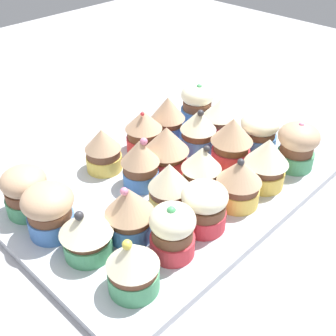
{
  "coord_description": "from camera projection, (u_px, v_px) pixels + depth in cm",
  "views": [
    {
      "loc": [
        36.18,
        35.09,
        39.76
      ],
      "look_at": [
        0.0,
        0.0,
        4.2
      ],
      "focal_mm": 46.2,
      "sensor_mm": 36.0,
      "label": 1
    }
  ],
  "objects": [
    {
      "name": "cupcake_12",
      "position": [
        201.0,
        168.0,
        0.61
      ],
      "size": [
        5.72,
        5.72,
        7.3
      ],
      "color": "#EFC651",
      "rests_on": "baking_tray"
    },
    {
      "name": "cupcake_20",
      "position": [
        172.0,
        230.0,
        0.5
      ],
      "size": [
        5.49,
        5.49,
        7.42
      ],
      "color": "#D1333D",
      "rests_on": "baking_tray"
    },
    {
      "name": "baking_tray",
      "position": [
        168.0,
        188.0,
        0.64
      ],
      "size": [
        45.6,
        32.19,
        1.2
      ],
      "color": "silver",
      "rests_on": "ground_plane"
    },
    {
      "name": "cupcake_9",
      "position": [
        49.0,
        209.0,
        0.53
      ],
      "size": [
        6.48,
        6.48,
        7.03
      ],
      "color": "#477AC6",
      "rests_on": "baking_tray"
    },
    {
      "name": "cupcake_3",
      "position": [
        103.0,
        150.0,
        0.65
      ],
      "size": [
        5.48,
        5.48,
        6.92
      ],
      "color": "#EFC651",
      "rests_on": "baking_tray"
    },
    {
      "name": "cupcake_4",
      "position": [
        25.0,
        190.0,
        0.57
      ],
      "size": [
        5.99,
        5.99,
        6.85
      ],
      "color": "#4C9E6B",
      "rests_on": "baking_tray"
    },
    {
      "name": "cupcake_6",
      "position": [
        198.0,
        130.0,
        0.69
      ],
      "size": [
        5.83,
        5.83,
        7.46
      ],
      "color": "#477AC6",
      "rests_on": "baking_tray"
    },
    {
      "name": "cupcake_1",
      "position": [
        168.0,
        116.0,
        0.72
      ],
      "size": [
        5.81,
        5.81,
        7.48
      ],
      "color": "#477AC6",
      "rests_on": "baking_tray"
    },
    {
      "name": "cupcake_16",
      "position": [
        297.0,
        145.0,
        0.65
      ],
      "size": [
        6.24,
        6.24,
        7.69
      ],
      "color": "#4C9E6B",
      "rests_on": "baking_tray"
    },
    {
      "name": "cupcake_21",
      "position": [
        133.0,
        266.0,
        0.46
      ],
      "size": [
        5.84,
        5.84,
        7.16
      ],
      "color": "#4C9E6B",
      "rests_on": "baking_tray"
    },
    {
      "name": "cupcake_11",
      "position": [
        232.0,
        141.0,
        0.65
      ],
      "size": [
        6.42,
        6.42,
        8.05
      ],
      "color": "#D1333D",
      "rests_on": "baking_tray"
    },
    {
      "name": "cupcake_8",
      "position": [
        140.0,
        162.0,
        0.61
      ],
      "size": [
        5.56,
        5.56,
        7.86
      ],
      "color": "#477AC6",
      "rests_on": "baking_tray"
    },
    {
      "name": "cupcake_18",
      "position": [
        239.0,
        182.0,
        0.58
      ],
      "size": [
        6.13,
        6.13,
        7.42
      ],
      "color": "#EFC651",
      "rests_on": "baking_tray"
    },
    {
      "name": "cupcake_2",
      "position": [
        144.0,
        131.0,
        0.69
      ],
      "size": [
        5.98,
        5.98,
        7.4
      ],
      "color": "#D1333D",
      "rests_on": "baking_tray"
    },
    {
      "name": "cupcake_17",
      "position": [
        266.0,
        162.0,
        0.61
      ],
      "size": [
        6.29,
        6.29,
        7.8
      ],
      "color": "#EFC651",
      "rests_on": "baking_tray"
    },
    {
      "name": "cupcake_14",
      "position": [
        130.0,
        212.0,
        0.53
      ],
      "size": [
        6.21,
        6.21,
        7.78
      ],
      "color": "#477AC6",
      "rests_on": "baking_tray"
    },
    {
      "name": "cupcake_7",
      "position": [
        166.0,
        148.0,
        0.64
      ],
      "size": [
        6.81,
        6.81,
        7.5
      ],
      "color": "#D1333D",
      "rests_on": "baking_tray"
    },
    {
      "name": "ground_plane",
      "position": [
        168.0,
        199.0,
        0.65
      ],
      "size": [
        180.0,
        180.0,
        3.0
      ],
      "primitive_type": "cube",
      "color": "#9E9EA3"
    },
    {
      "name": "cupcake_13",
      "position": [
        169.0,
        185.0,
        0.57
      ],
      "size": [
        5.71,
        5.71,
        7.05
      ],
      "color": "#EFC651",
      "rests_on": "baking_tray"
    },
    {
      "name": "cupcake_19",
      "position": [
        204.0,
        206.0,
        0.54
      ],
      "size": [
        5.91,
        5.91,
        6.67
      ],
      "color": "#D1333D",
      "rests_on": "baking_tray"
    },
    {
      "name": "cupcake_15",
      "position": [
        86.0,
        233.0,
        0.5
      ],
      "size": [
        6.39,
        6.39,
        6.69
      ],
      "color": "#4C9E6B",
      "rests_on": "baking_tray"
    },
    {
      "name": "cupcake_10",
      "position": [
        259.0,
        131.0,
        0.7
      ],
      "size": [
        6.25,
        6.25,
        6.53
      ],
      "color": "#477AC6",
      "rests_on": "baking_tray"
    },
    {
      "name": "cupcake_0",
      "position": [
        197.0,
        103.0,
        0.77
      ],
      "size": [
        5.89,
        5.89,
        7.4
      ],
      "color": "#477AC6",
      "rests_on": "baking_tray"
    },
    {
      "name": "cupcake_5",
      "position": [
        219.0,
        116.0,
        0.73
      ],
      "size": [
        5.88,
        5.88,
        6.63
      ],
      "color": "#D1333D",
      "rests_on": "baking_tray"
    }
  ]
}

